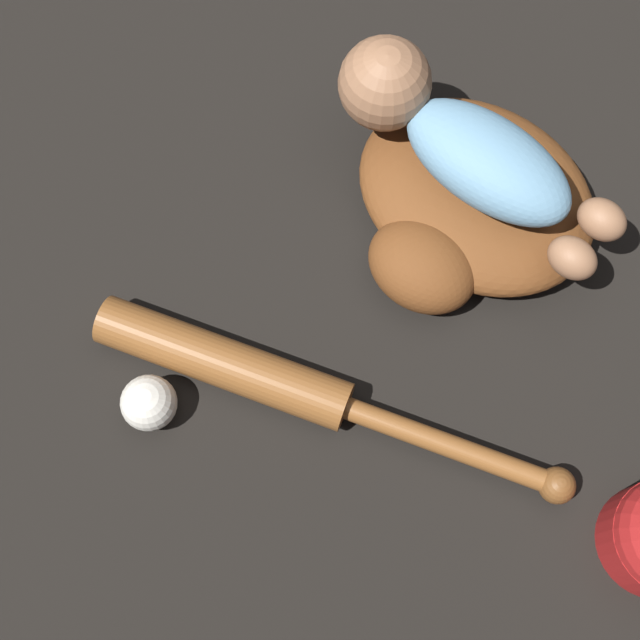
{
  "coord_description": "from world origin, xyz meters",
  "views": [
    {
      "loc": [
        -0.26,
        0.5,
        1.07
      ],
      "look_at": [
        0.01,
        0.29,
        0.07
      ],
      "focal_mm": 50.0,
      "sensor_mm": 36.0,
      "label": 1
    }
  ],
  "objects_px": {
    "baby_figure": "(455,137)",
    "baseball": "(149,403)",
    "baseball_glove": "(467,206)",
    "baseball_bat": "(271,380)"
  },
  "relations": [
    {
      "from": "baseball_bat",
      "to": "baseball",
      "type": "distance_m",
      "value": 0.15
    },
    {
      "from": "baseball_glove",
      "to": "baby_figure",
      "type": "bearing_deg",
      "value": -9.87
    },
    {
      "from": "baby_figure",
      "to": "baseball",
      "type": "xyz_separation_m",
      "value": [
        -0.01,
        0.47,
        -0.1
      ]
    },
    {
      "from": "baseball_glove",
      "to": "baseball",
      "type": "bearing_deg",
      "value": 84.42
    },
    {
      "from": "baseball_glove",
      "to": "baby_figure",
      "type": "height_order",
      "value": "baby_figure"
    },
    {
      "from": "baseball_bat",
      "to": "baseball",
      "type": "xyz_separation_m",
      "value": [
        0.07,
        0.13,
        0.0
      ]
    },
    {
      "from": "baby_figure",
      "to": "baseball",
      "type": "height_order",
      "value": "baby_figure"
    },
    {
      "from": "baseball_glove",
      "to": "baseball_bat",
      "type": "height_order",
      "value": "baseball_glove"
    },
    {
      "from": "baseball",
      "to": "baby_figure",
      "type": "bearing_deg",
      "value": -89.07
    },
    {
      "from": "baseball_bat",
      "to": "baseball",
      "type": "bearing_deg",
      "value": 62.65
    }
  ]
}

